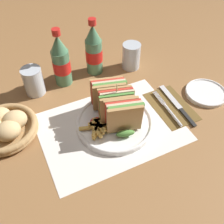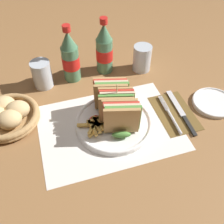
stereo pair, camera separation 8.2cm
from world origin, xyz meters
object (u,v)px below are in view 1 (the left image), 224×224
at_px(bread_basket, 4,127).
at_px(coke_bottle_far, 94,51).
at_px(knife, 178,105).
at_px(glass_near, 131,57).
at_px(plate_main, 115,123).
at_px(side_saucer, 206,93).
at_px(coke_bottle_near, 61,61).
at_px(fork, 170,111).
at_px(glass_far, 34,83).
at_px(club_sandwich, 116,105).

bearing_deg(bread_basket, coke_bottle_far, 24.50).
distance_m(knife, glass_near, 0.27).
distance_m(plate_main, side_saucer, 0.36).
xyz_separation_m(coke_bottle_near, glass_near, (0.27, -0.02, -0.05)).
height_order(knife, bread_basket, bread_basket).
xyz_separation_m(fork, bread_basket, (-0.51, 0.15, 0.02)).
bearing_deg(plate_main, fork, -9.69).
bearing_deg(bread_basket, coke_bottle_near, 32.98).
xyz_separation_m(coke_bottle_far, glass_far, (-0.24, -0.02, -0.05)).
bearing_deg(bread_basket, fork, -16.28).
distance_m(glass_near, side_saucer, 0.31).
xyz_separation_m(knife, glass_near, (-0.04, 0.27, 0.04)).
height_order(club_sandwich, coke_bottle_far, coke_bottle_far).
relative_size(glass_far, bread_basket, 0.50).
bearing_deg(knife, glass_near, 100.53).
bearing_deg(fork, bread_basket, 166.06).
bearing_deg(coke_bottle_near, glass_far, -174.77).
distance_m(fork, glass_far, 0.48).
relative_size(plate_main, knife, 1.16).
bearing_deg(glass_far, coke_bottle_near, 5.23).
height_order(glass_near, bread_basket, glass_near).
bearing_deg(club_sandwich, bread_basket, 163.06).
height_order(coke_bottle_near, glass_near, coke_bottle_near).
relative_size(coke_bottle_near, glass_near, 2.16).
relative_size(plate_main, side_saucer, 1.68).
height_order(coke_bottle_near, glass_far, coke_bottle_near).
height_order(club_sandwich, coke_bottle_near, coke_bottle_near).
distance_m(plate_main, fork, 0.19).
bearing_deg(bread_basket, side_saucer, -10.74).
xyz_separation_m(glass_near, side_saucer, (0.17, -0.26, -0.04)).
height_order(knife, coke_bottle_far, coke_bottle_far).
distance_m(knife, side_saucer, 0.13).
height_order(fork, bread_basket, bread_basket).
xyz_separation_m(glass_near, glass_far, (-0.38, 0.01, 0.00)).
height_order(fork, glass_near, glass_near).
height_order(glass_near, glass_far, same).
relative_size(glass_near, bread_basket, 0.50).
bearing_deg(knife, coke_bottle_far, 122.76).
bearing_deg(coke_bottle_near, club_sandwich, -70.96).
bearing_deg(plate_main, coke_bottle_far, 79.66).
distance_m(fork, coke_bottle_far, 0.35).
xyz_separation_m(coke_bottle_far, side_saucer, (0.30, -0.30, -0.09)).
bearing_deg(glass_near, fork, -90.73).
bearing_deg(side_saucer, coke_bottle_near, 146.81).
bearing_deg(glass_far, knife, -33.85).
distance_m(coke_bottle_far, bread_basket, 0.41).
distance_m(knife, bread_basket, 0.56).
distance_m(knife, coke_bottle_near, 0.43).
xyz_separation_m(club_sandwich, glass_near, (0.18, 0.23, -0.03)).
relative_size(glass_near, glass_far, 1.00).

